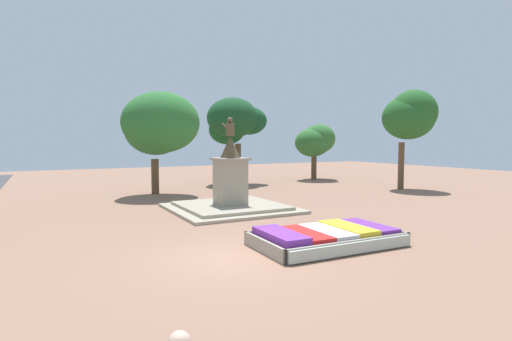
{
  "coord_description": "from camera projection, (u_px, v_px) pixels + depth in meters",
  "views": [
    {
      "loc": [
        -4.85,
        -10.7,
        3.48
      ],
      "look_at": [
        3.61,
        5.08,
        2.19
      ],
      "focal_mm": 28.0,
      "sensor_mm": 36.0,
      "label": 1
    }
  ],
  "objects": [
    {
      "name": "park_tree_behind_statue",
      "position": [
        159.0,
        125.0,
        25.75
      ],
      "size": [
        5.0,
        4.49,
        6.68
      ],
      "color": "brown",
      "rests_on": "ground_plane"
    },
    {
      "name": "ground_plane",
      "position": [
        230.0,
        258.0,
        11.94
      ],
      "size": [
        87.92,
        87.92,
        0.0
      ],
      "primitive_type": "plane",
      "color": "#8C6651"
    },
    {
      "name": "flower_planter",
      "position": [
        327.0,
        238.0,
        13.38
      ],
      "size": [
        4.97,
        2.92,
        0.63
      ],
      "color": "#38281C",
      "rests_on": "ground_plane"
    },
    {
      "name": "park_tree_far_left",
      "position": [
        411.0,
        116.0,
        28.88
      ],
      "size": [
        3.66,
        3.84,
        7.22
      ],
      "color": "brown",
      "rests_on": "ground_plane"
    },
    {
      "name": "statue_monument",
      "position": [
        230.0,
        193.0,
        20.35
      ],
      "size": [
        5.88,
        5.88,
        4.71
      ],
      "color": "#A09681",
      "rests_on": "ground_plane"
    },
    {
      "name": "park_tree_street_side",
      "position": [
        235.0,
        121.0,
        32.71
      ],
      "size": [
        5.16,
        4.5,
        7.04
      ],
      "color": "brown",
      "rests_on": "ground_plane"
    },
    {
      "name": "park_tree_far_right",
      "position": [
        316.0,
        140.0,
        36.5
      ],
      "size": [
        4.25,
        3.99,
        5.07
      ],
      "color": "brown",
      "rests_on": "ground_plane"
    }
  ]
}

